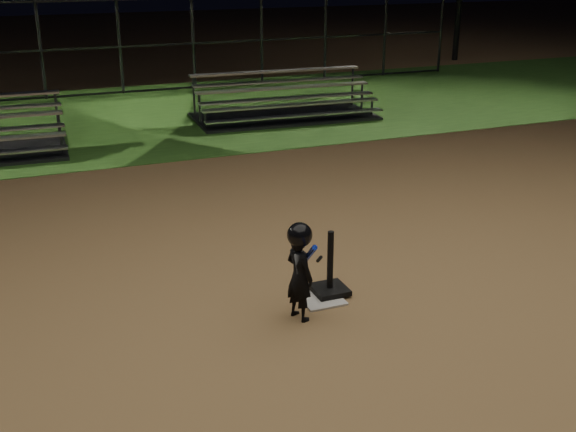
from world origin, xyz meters
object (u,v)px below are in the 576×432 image
at_px(child_batter, 300,269).
at_px(batting_tee, 330,281).
at_px(home_plate, 321,299).
at_px(bleacher_right, 284,109).

bearing_deg(child_batter, batting_tee, -73.70).
distance_m(home_plate, bleacher_right, 9.11).
bearing_deg(bleacher_right, child_batter, -107.85).
relative_size(home_plate, child_batter, 0.42).
bearing_deg(child_batter, bleacher_right, -40.25).
height_order(child_batter, bleacher_right, child_batter).
height_order(home_plate, child_batter, child_batter).
bearing_deg(child_batter, home_plate, -73.39).
bearing_deg(bleacher_right, home_plate, -106.21).
relative_size(home_plate, batting_tee, 0.61).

